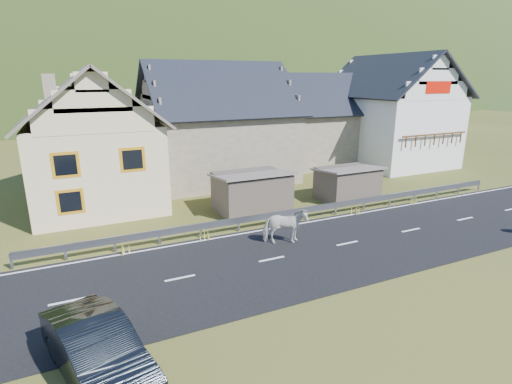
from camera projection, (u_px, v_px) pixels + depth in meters
name	position (u px, v px, depth m)	size (l,w,h in m)	color
ground	(347.00, 244.00, 18.76)	(160.00, 160.00, 0.00)	#384017
road	(347.00, 244.00, 18.75)	(60.00, 7.00, 0.04)	black
lane_markings	(347.00, 243.00, 18.75)	(60.00, 6.60, 0.01)	silver
guardrail	(306.00, 210.00, 21.81)	(28.10, 0.09, 0.75)	#93969B
shed_left	(252.00, 192.00, 23.30)	(4.30, 3.30, 2.40)	brown
shed_right	(347.00, 184.00, 25.53)	(3.80, 2.90, 2.20)	brown
house_cream	(92.00, 133.00, 23.94)	(7.80, 9.80, 8.30)	beige
house_stone_a	(217.00, 117.00, 30.14)	(10.80, 9.80, 8.90)	gray
house_stone_b	(314.00, 115.00, 36.05)	(9.80, 8.80, 8.10)	gray
house_white	(390.00, 106.00, 35.64)	(8.80, 10.80, 9.70)	white
mountain	(110.00, 140.00, 183.10)	(440.00, 280.00, 260.00)	#233B16
horse	(285.00, 226.00, 18.54)	(2.04, 0.93, 1.72)	beige
car	(98.00, 351.00, 10.27)	(1.64, 4.70, 1.55)	black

